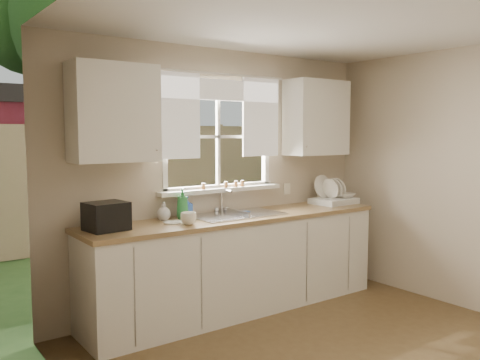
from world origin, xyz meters
TOP-DOWN VIEW (x-y plane):
  - room_walls at (0.00, -0.07)m, footprint 3.62×4.02m
  - ceiling at (0.00, 0.00)m, footprint 3.60×4.00m
  - window at (0.00, 2.00)m, footprint 1.38×0.16m
  - curtains at (0.00, 1.95)m, footprint 1.50×0.03m
  - base_cabinets at (0.00, 1.68)m, footprint 3.00×0.62m
  - countertop at (0.00, 1.68)m, footprint 3.04×0.65m
  - upper_cabinet_left at (-1.15, 1.82)m, footprint 0.70×0.33m
  - upper_cabinet_right at (1.15, 1.82)m, footprint 0.70×0.33m
  - wall_outlet at (0.88, 1.99)m, footprint 0.08×0.01m
  - sill_jars at (0.06, 1.94)m, footprint 0.50×0.04m
  - backyard at (0.58, 8.42)m, footprint 20.00×10.00m
  - sink at (0.00, 1.71)m, footprint 0.88×0.52m
  - dish_rack at (1.32, 1.72)m, footprint 0.48×0.38m
  - bowl at (1.45, 1.67)m, footprint 0.23×0.23m
  - soap_bottle_a at (-0.52, 1.83)m, footprint 0.14×0.14m
  - soap_bottle_b at (-0.46, 1.84)m, footprint 0.11×0.11m
  - soap_bottle_c at (-0.69, 1.87)m, footprint 0.16×0.16m
  - saucer at (-0.68, 1.69)m, footprint 0.18×0.18m
  - cup at (-0.62, 1.54)m, footprint 0.17×0.17m
  - black_appliance at (-1.28, 1.72)m, footprint 0.34×0.31m

SIDE VIEW (x-z plane):
  - base_cabinets at x=0.00m, z-range 0.00..0.87m
  - sink at x=0.00m, z-range 0.64..1.04m
  - countertop at x=0.00m, z-range 0.87..0.91m
  - saucer at x=-0.68m, z-range 0.91..0.92m
  - cup at x=-0.62m, z-range 0.91..1.02m
  - dish_rack at x=1.32m, z-range 0.82..1.13m
  - soap_bottle_c at x=-0.69m, z-range 0.91..1.07m
  - bowl at x=1.45m, z-range 0.97..1.02m
  - soap_bottle_b at x=-0.46m, z-range 0.91..1.11m
  - black_appliance at x=-1.28m, z-range 0.91..1.14m
  - soap_bottle_a at x=-0.52m, z-range 0.91..1.19m
  - wall_outlet at x=0.88m, z-range 1.02..1.14m
  - sill_jars at x=0.06m, z-range 1.15..1.21m
  - room_walls at x=0.00m, z-range -0.01..2.49m
  - window at x=0.00m, z-range 0.95..2.02m
  - upper_cabinet_left at x=-1.15m, z-range 1.45..2.25m
  - upper_cabinet_right at x=1.15m, z-range 1.45..2.25m
  - curtains at x=0.00m, z-range 1.53..2.34m
  - ceiling at x=0.00m, z-range 2.49..2.51m
  - backyard at x=0.58m, z-range 0.40..6.53m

